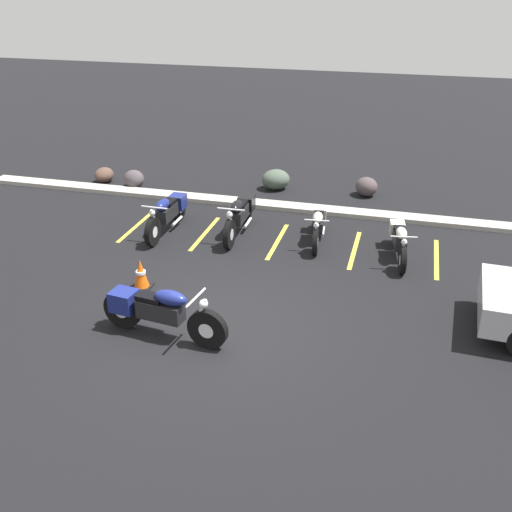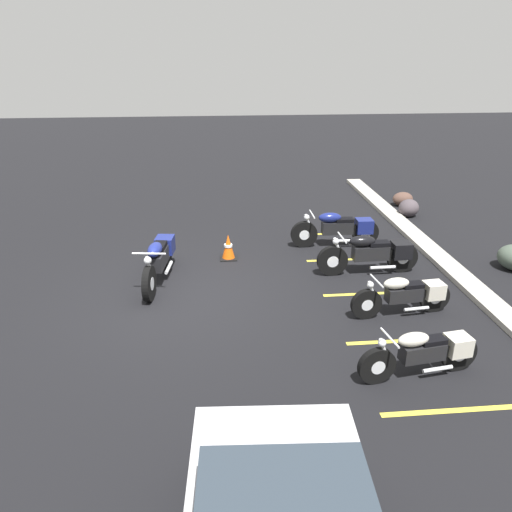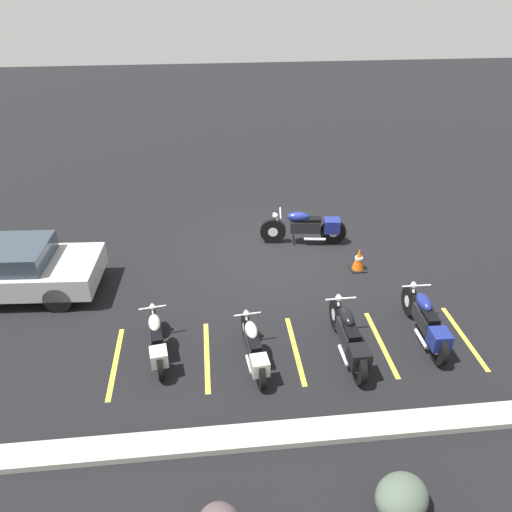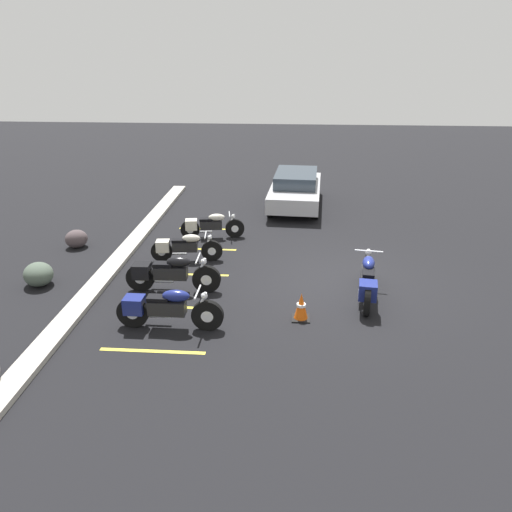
{
  "view_description": "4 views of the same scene",
  "coord_description": "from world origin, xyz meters",
  "px_view_note": "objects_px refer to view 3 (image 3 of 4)",
  "views": [
    {
      "loc": [
        3.09,
        -8.67,
        5.9
      ],
      "look_at": [
        0.45,
        1.16,
        0.96
      ],
      "focal_mm": 42.0,
      "sensor_mm": 36.0,
      "label": 1
    },
    {
      "loc": [
        9.25,
        0.69,
        4.71
      ],
      "look_at": [
        -0.37,
        1.59,
        0.69
      ],
      "focal_mm": 35.0,
      "sensor_mm": 36.0,
      "label": 2
    },
    {
      "loc": [
        1.88,
        11.75,
        6.93
      ],
      "look_at": [
        0.78,
        1.51,
        0.83
      ],
      "focal_mm": 35.0,
      "sensor_mm": 36.0,
      "label": 3
    },
    {
      "loc": [
        -11.59,
        1.36,
        5.44
      ],
      "look_at": [
        0.6,
        2.24,
        0.42
      ],
      "focal_mm": 35.0,
      "sensor_mm": 36.0,
      "label": 4
    }
  ],
  "objects_px": {
    "parked_bike_0": "(426,321)",
    "motorcycle_navy_featured": "(308,227)",
    "parked_bike_1": "(349,337)",
    "parked_bike_3": "(157,340)",
    "parked_bike_2": "(254,348)",
    "landscape_rock_0": "(402,497)",
    "car_silver": "(4,268)",
    "traffic_cone": "(359,260)"
  },
  "relations": [
    {
      "from": "motorcycle_navy_featured",
      "to": "parked_bike_2",
      "type": "bearing_deg",
      "value": 74.52
    },
    {
      "from": "parked_bike_3",
      "to": "motorcycle_navy_featured",
      "type": "bearing_deg",
      "value": -50.38
    },
    {
      "from": "traffic_cone",
      "to": "landscape_rock_0",
      "type": "bearing_deg",
      "value": 79.08
    },
    {
      "from": "parked_bike_0",
      "to": "traffic_cone",
      "type": "xyz_separation_m",
      "value": [
        0.59,
        -2.87,
        -0.19
      ]
    },
    {
      "from": "motorcycle_navy_featured",
      "to": "parked_bike_0",
      "type": "bearing_deg",
      "value": 117.64
    },
    {
      "from": "landscape_rock_0",
      "to": "parked_bike_2",
      "type": "bearing_deg",
      "value": -61.28
    },
    {
      "from": "parked_bike_1",
      "to": "parked_bike_2",
      "type": "distance_m",
      "value": 1.92
    },
    {
      "from": "parked_bike_3",
      "to": "parked_bike_2",
      "type": "bearing_deg",
      "value": -111.17
    },
    {
      "from": "parked_bike_0",
      "to": "parked_bike_2",
      "type": "bearing_deg",
      "value": 96.42
    },
    {
      "from": "motorcycle_navy_featured",
      "to": "parked_bike_3",
      "type": "xyz_separation_m",
      "value": [
        3.92,
        4.36,
        -0.09
      ]
    },
    {
      "from": "parked_bike_2",
      "to": "landscape_rock_0",
      "type": "bearing_deg",
      "value": -157.12
    },
    {
      "from": "car_silver",
      "to": "motorcycle_navy_featured",
      "type": "bearing_deg",
      "value": 15.85
    },
    {
      "from": "parked_bike_1",
      "to": "parked_bike_2",
      "type": "xyz_separation_m",
      "value": [
        1.92,
        0.04,
        -0.07
      ]
    },
    {
      "from": "parked_bike_0",
      "to": "motorcycle_navy_featured",
      "type": "bearing_deg",
      "value": 20.88
    },
    {
      "from": "parked_bike_2",
      "to": "parked_bike_3",
      "type": "distance_m",
      "value": 1.95
    },
    {
      "from": "parked_bike_2",
      "to": "parked_bike_3",
      "type": "height_order",
      "value": "parked_bike_3"
    },
    {
      "from": "car_silver",
      "to": "parked_bike_3",
      "type": "bearing_deg",
      "value": -32.52
    },
    {
      "from": "car_silver",
      "to": "landscape_rock_0",
      "type": "xyz_separation_m",
      "value": [
        -7.41,
        6.41,
        -0.39
      ]
    },
    {
      "from": "motorcycle_navy_featured",
      "to": "car_silver",
      "type": "bearing_deg",
      "value": 19.73
    },
    {
      "from": "parked_bike_1",
      "to": "traffic_cone",
      "type": "distance_m",
      "value": 3.41
    },
    {
      "from": "parked_bike_0",
      "to": "parked_bike_3",
      "type": "xyz_separation_m",
      "value": [
        5.56,
        -0.06,
        -0.06
      ]
    },
    {
      "from": "parked_bike_2",
      "to": "car_silver",
      "type": "height_order",
      "value": "car_silver"
    },
    {
      "from": "car_silver",
      "to": "landscape_rock_0",
      "type": "distance_m",
      "value": 9.81
    },
    {
      "from": "parked_bike_0",
      "to": "landscape_rock_0",
      "type": "bearing_deg",
      "value": 153.79
    },
    {
      "from": "landscape_rock_0",
      "to": "car_silver",
      "type": "bearing_deg",
      "value": -40.87
    },
    {
      "from": "car_silver",
      "to": "traffic_cone",
      "type": "xyz_separation_m",
      "value": [
        -8.67,
        -0.12,
        -0.39
      ]
    },
    {
      "from": "parked_bike_0",
      "to": "parked_bike_2",
      "type": "relative_size",
      "value": 1.15
    },
    {
      "from": "motorcycle_navy_featured",
      "to": "landscape_rock_0",
      "type": "bearing_deg",
      "value": 95.83
    },
    {
      "from": "landscape_rock_0",
      "to": "traffic_cone",
      "type": "distance_m",
      "value": 6.65
    },
    {
      "from": "parked_bike_1",
      "to": "parked_bike_3",
      "type": "height_order",
      "value": "parked_bike_1"
    },
    {
      "from": "parked_bike_1",
      "to": "parked_bike_3",
      "type": "relative_size",
      "value": 1.16
    },
    {
      "from": "motorcycle_navy_featured",
      "to": "parked_bike_3",
      "type": "distance_m",
      "value": 5.87
    },
    {
      "from": "parked_bike_2",
      "to": "landscape_rock_0",
      "type": "height_order",
      "value": "parked_bike_2"
    },
    {
      "from": "parked_bike_0",
      "to": "car_silver",
      "type": "xyz_separation_m",
      "value": [
        9.26,
        -2.75,
        0.2
      ]
    },
    {
      "from": "parked_bike_0",
      "to": "landscape_rock_0",
      "type": "xyz_separation_m",
      "value": [
        1.85,
        3.66,
        -0.18
      ]
    },
    {
      "from": "parked_bike_3",
      "to": "traffic_cone",
      "type": "relative_size",
      "value": 3.21
    },
    {
      "from": "parked_bike_2",
      "to": "traffic_cone",
      "type": "distance_m",
      "value": 4.46
    },
    {
      "from": "parked_bike_1",
      "to": "car_silver",
      "type": "bearing_deg",
      "value": 66.5
    },
    {
      "from": "motorcycle_navy_featured",
      "to": "parked_bike_3",
      "type": "bearing_deg",
      "value": 55.42
    },
    {
      "from": "parked_bike_2",
      "to": "traffic_cone",
      "type": "relative_size",
      "value": 3.21
    },
    {
      "from": "parked_bike_3",
      "to": "car_silver",
      "type": "relative_size",
      "value": 0.45
    },
    {
      "from": "parked_bike_0",
      "to": "landscape_rock_0",
      "type": "height_order",
      "value": "parked_bike_0"
    }
  ]
}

